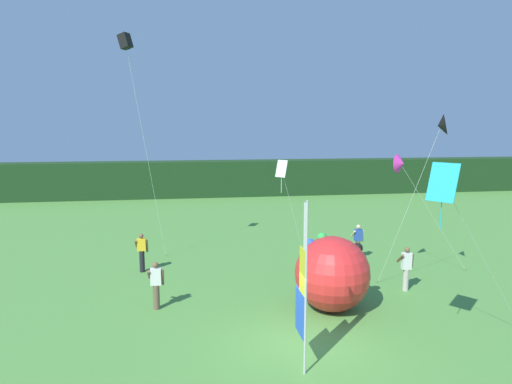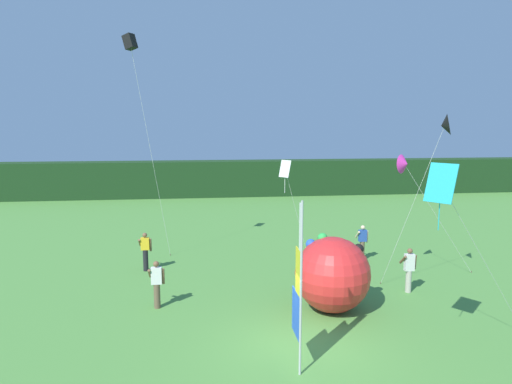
{
  "view_description": "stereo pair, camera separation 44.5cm",
  "coord_description": "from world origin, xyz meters",
  "px_view_note": "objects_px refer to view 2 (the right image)",
  "views": [
    {
      "loc": [
        -3.13,
        -11.69,
        6.26
      ],
      "look_at": [
        -0.87,
        3.12,
        4.06
      ],
      "focal_mm": 32.07,
      "sensor_mm": 36.0,
      "label": 1
    },
    {
      "loc": [
        -2.69,
        -11.76,
        6.26
      ],
      "look_at": [
        -0.87,
        3.12,
        4.06
      ],
      "focal_mm": 32.07,
      "sensor_mm": 36.0,
      "label": 2
    }
  ],
  "objects_px": {
    "kite_cyan_diamond_1": "(444,190)",
    "kite_black_delta_2": "(445,126)",
    "person_mid_field": "(362,242)",
    "kite_magenta_delta_5": "(405,164)",
    "person_near_banner": "(157,283)",
    "kite_white_diamond_3": "(286,173)",
    "inflatable_balloon": "(332,274)",
    "kite_black_box_4": "(130,44)",
    "banner_flag": "(298,289)",
    "person_far_right": "(145,251)",
    "person_far_left": "(409,269)"
  },
  "relations": [
    {
      "from": "person_near_banner",
      "to": "kite_white_diamond_3",
      "type": "xyz_separation_m",
      "value": [
        5.33,
        4.52,
        3.24
      ]
    },
    {
      "from": "kite_cyan_diamond_1",
      "to": "kite_black_delta_2",
      "type": "xyz_separation_m",
      "value": [
        2.53,
        4.66,
        1.59
      ]
    },
    {
      "from": "kite_black_delta_2",
      "to": "kite_white_diamond_3",
      "type": "xyz_separation_m",
      "value": [
        -4.86,
        4.44,
        -2.1
      ]
    },
    {
      "from": "person_near_banner",
      "to": "kite_cyan_diamond_1",
      "type": "height_order",
      "value": "kite_cyan_diamond_1"
    },
    {
      "from": "person_mid_field",
      "to": "kite_black_delta_2",
      "type": "distance_m",
      "value": 7.08
    },
    {
      "from": "kite_black_delta_2",
      "to": "person_far_right",
      "type": "bearing_deg",
      "value": 159.55
    },
    {
      "from": "kite_white_diamond_3",
      "to": "banner_flag",
      "type": "bearing_deg",
      "value": -98.62
    },
    {
      "from": "banner_flag",
      "to": "person_near_banner",
      "type": "xyz_separation_m",
      "value": [
        -3.97,
        4.49,
        -1.25
      ]
    },
    {
      "from": "kite_white_diamond_3",
      "to": "kite_cyan_diamond_1",
      "type": "bearing_deg",
      "value": -75.63
    },
    {
      "from": "banner_flag",
      "to": "inflatable_balloon",
      "type": "xyz_separation_m",
      "value": [
        1.95,
        3.54,
        -0.86
      ]
    },
    {
      "from": "inflatable_balloon",
      "to": "kite_black_box_4",
      "type": "relative_size",
      "value": 0.25
    },
    {
      "from": "person_mid_field",
      "to": "person_far_left",
      "type": "xyz_separation_m",
      "value": [
        0.3,
        -4.17,
        0.02
      ]
    },
    {
      "from": "person_far_right",
      "to": "inflatable_balloon",
      "type": "xyz_separation_m",
      "value": [
        6.78,
        -5.15,
        0.38
      ]
    },
    {
      "from": "person_mid_field",
      "to": "kite_black_box_4",
      "type": "distance_m",
      "value": 13.61
    },
    {
      "from": "banner_flag",
      "to": "kite_white_diamond_3",
      "type": "bearing_deg",
      "value": 81.38
    },
    {
      "from": "person_far_left",
      "to": "inflatable_balloon",
      "type": "height_order",
      "value": "inflatable_balloon"
    },
    {
      "from": "person_far_right",
      "to": "kite_black_box_4",
      "type": "xyz_separation_m",
      "value": [
        -0.48,
        1.31,
        8.82
      ]
    },
    {
      "from": "banner_flag",
      "to": "kite_magenta_delta_5",
      "type": "relative_size",
      "value": 0.87
    },
    {
      "from": "person_mid_field",
      "to": "kite_magenta_delta_5",
      "type": "distance_m",
      "value": 4.69
    },
    {
      "from": "person_far_right",
      "to": "kite_black_delta_2",
      "type": "relative_size",
      "value": 0.25
    },
    {
      "from": "person_near_banner",
      "to": "kite_cyan_diamond_1",
      "type": "bearing_deg",
      "value": -30.89
    },
    {
      "from": "kite_white_diamond_3",
      "to": "kite_black_box_4",
      "type": "distance_m",
      "value": 8.76
    },
    {
      "from": "person_mid_field",
      "to": "kite_white_diamond_3",
      "type": "xyz_separation_m",
      "value": [
        -3.64,
        -0.03,
        3.24
      ]
    },
    {
      "from": "kite_cyan_diamond_1",
      "to": "kite_black_box_4",
      "type": "distance_m",
      "value": 14.45
    },
    {
      "from": "kite_white_diamond_3",
      "to": "inflatable_balloon",
      "type": "bearing_deg",
      "value": -83.9
    },
    {
      "from": "person_near_banner",
      "to": "kite_black_delta_2",
      "type": "bearing_deg",
      "value": 0.43
    },
    {
      "from": "person_far_left",
      "to": "inflatable_balloon",
      "type": "distance_m",
      "value": 3.64
    },
    {
      "from": "person_mid_field",
      "to": "kite_cyan_diamond_1",
      "type": "relative_size",
      "value": 0.31
    },
    {
      "from": "person_far_left",
      "to": "person_mid_field",
      "type": "bearing_deg",
      "value": 94.18
    },
    {
      "from": "person_mid_field",
      "to": "kite_black_delta_2",
      "type": "relative_size",
      "value": 0.25
    },
    {
      "from": "inflatable_balloon",
      "to": "kite_magenta_delta_5",
      "type": "xyz_separation_m",
      "value": [
        3.7,
        2.86,
        3.43
      ]
    },
    {
      "from": "inflatable_balloon",
      "to": "kite_magenta_delta_5",
      "type": "bearing_deg",
      "value": 37.7
    },
    {
      "from": "person_mid_field",
      "to": "kite_black_delta_2",
      "type": "bearing_deg",
      "value": -74.76
    },
    {
      "from": "banner_flag",
      "to": "kite_black_box_4",
      "type": "distance_m",
      "value": 13.62
    },
    {
      "from": "person_far_left",
      "to": "person_far_right",
      "type": "height_order",
      "value": "person_far_left"
    },
    {
      "from": "kite_black_delta_2",
      "to": "kite_white_diamond_3",
      "type": "height_order",
      "value": "kite_black_delta_2"
    },
    {
      "from": "kite_white_diamond_3",
      "to": "kite_magenta_delta_5",
      "type": "height_order",
      "value": "kite_magenta_delta_5"
    },
    {
      "from": "person_near_banner",
      "to": "kite_magenta_delta_5",
      "type": "distance_m",
      "value": 10.53
    },
    {
      "from": "person_mid_field",
      "to": "kite_cyan_diamond_1",
      "type": "xyz_separation_m",
      "value": [
        -1.31,
        -9.14,
        3.75
      ]
    },
    {
      "from": "kite_magenta_delta_5",
      "to": "inflatable_balloon",
      "type": "bearing_deg",
      "value": -142.3
    },
    {
      "from": "person_far_left",
      "to": "kite_white_diamond_3",
      "type": "distance_m",
      "value": 6.56
    },
    {
      "from": "kite_black_box_4",
      "to": "person_mid_field",
      "type": "bearing_deg",
      "value": -5.29
    },
    {
      "from": "person_mid_field",
      "to": "kite_black_delta_2",
      "type": "xyz_separation_m",
      "value": [
        1.22,
        -4.47,
        5.34
      ]
    },
    {
      "from": "kite_white_diamond_3",
      "to": "kite_magenta_delta_5",
      "type": "bearing_deg",
      "value": -31.35
    },
    {
      "from": "inflatable_balloon",
      "to": "kite_white_diamond_3",
      "type": "bearing_deg",
      "value": 96.1
    },
    {
      "from": "kite_cyan_diamond_1",
      "to": "kite_white_diamond_3",
      "type": "height_order",
      "value": "kite_cyan_diamond_1"
    },
    {
      "from": "banner_flag",
      "to": "kite_cyan_diamond_1",
      "type": "bearing_deg",
      "value": -1.48
    },
    {
      "from": "kite_white_diamond_3",
      "to": "kite_black_box_4",
      "type": "relative_size",
      "value": 0.47
    },
    {
      "from": "person_far_left",
      "to": "kite_cyan_diamond_1",
      "type": "distance_m",
      "value": 6.42
    },
    {
      "from": "banner_flag",
      "to": "kite_black_box_4",
      "type": "relative_size",
      "value": 0.44
    }
  ]
}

